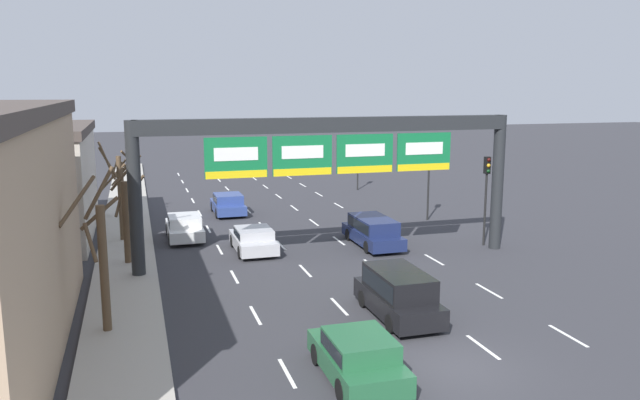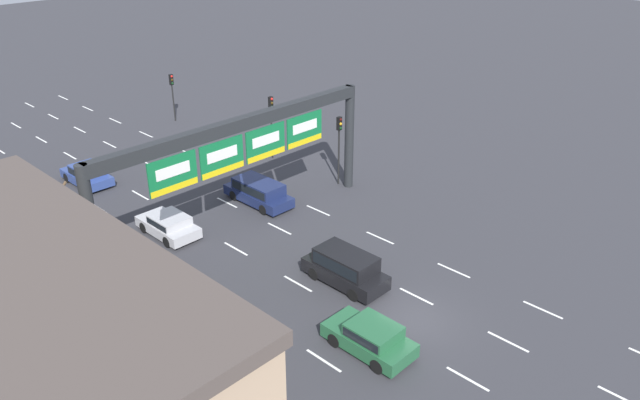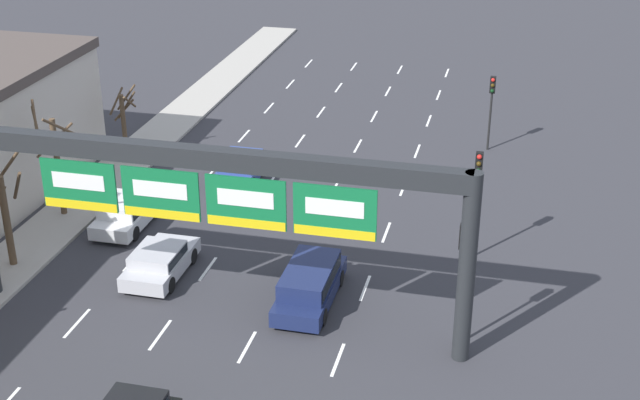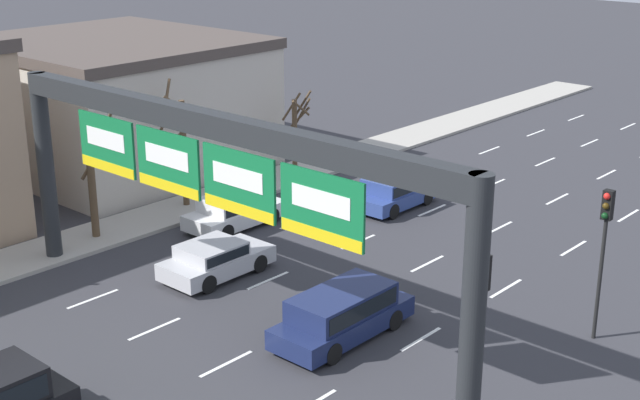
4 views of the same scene
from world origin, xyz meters
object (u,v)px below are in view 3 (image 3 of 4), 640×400
object	(u,v)px
car_white	(127,212)
traffic_light_mid_block	(492,98)
suv_navy	(310,282)
tree_bare_second	(124,119)
sign_gantry	(206,192)
tree_bare_furthest	(55,157)
car_silver	(160,261)
car_blue	(242,166)
tree_bare_third	(7,212)
traffic_light_near_gantry	(477,184)
traffic_light_far_end	(462,261)

from	to	relation	value
car_white	traffic_light_mid_block	bearing A→B (deg)	41.25
suv_navy	tree_bare_second	size ratio (longest dim) A/B	1.23
sign_gantry	car_white	world-z (taller)	sign_gantry
traffic_light_mid_block	tree_bare_furthest	bearing A→B (deg)	-144.96
car_silver	traffic_light_mid_block	size ratio (longest dim) A/B	0.98
sign_gantry	car_silver	xyz separation A→B (m)	(-3.31, 2.93, -4.69)
car_blue	tree_bare_third	bearing A→B (deg)	-120.69
car_white	suv_navy	distance (m)	10.52
traffic_light_mid_block	car_blue	bearing A→B (deg)	-149.24
suv_navy	traffic_light_near_gantry	world-z (taller)	traffic_light_near_gantry
car_blue	traffic_light_far_end	size ratio (longest dim) A/B	0.85
car_blue	traffic_light_far_end	xyz separation A→B (m)	(11.97, -12.29, 2.67)
sign_gantry	traffic_light_mid_block	xyz separation A→B (m)	(8.65, 20.04, -2.41)
traffic_light_near_gantry	car_silver	bearing A→B (deg)	-159.47
sign_gantry	tree_bare_furthest	distance (m)	12.38
traffic_light_far_end	tree_bare_third	xyz separation A→B (m)	(-18.32, 1.59, -0.96)
traffic_light_far_end	suv_navy	bearing A→B (deg)	163.94
traffic_light_far_end	tree_bare_furthest	world-z (taller)	tree_bare_furthest
car_silver	tree_bare_third	distance (m)	6.46
traffic_light_far_end	tree_bare_furthest	size ratio (longest dim) A/B	0.89
traffic_light_near_gantry	tree_bare_third	size ratio (longest dim) A/B	0.93
sign_gantry	traffic_light_near_gantry	distance (m)	11.74
suv_navy	traffic_light_near_gantry	distance (m)	8.09
tree_bare_furthest	car_white	bearing A→B (deg)	-4.68
suv_navy	tree_bare_second	bearing A→B (deg)	137.88
tree_bare_second	tree_bare_furthest	distance (m)	7.07
traffic_light_near_gantry	tree_bare_furthest	size ratio (longest dim) A/B	0.88
suv_navy	tree_bare_furthest	bearing A→B (deg)	160.27
car_silver	car_white	size ratio (longest dim) A/B	0.95
suv_navy	tree_bare_second	xyz separation A→B (m)	(-12.93, 11.69, 1.41)
car_white	tree_bare_second	xyz separation A→B (m)	(-3.36, 7.32, 1.54)
car_silver	suv_navy	world-z (taller)	suv_navy
tree_bare_third	tree_bare_furthest	bearing A→B (deg)	94.82
traffic_light_near_gantry	tree_bare_second	world-z (taller)	traffic_light_near_gantry
car_silver	traffic_light_near_gantry	world-z (taller)	traffic_light_near_gantry
sign_gantry	tree_bare_second	size ratio (longest dim) A/B	4.72
traffic_light_near_gantry	traffic_light_far_end	bearing A→B (deg)	-90.00
car_silver	traffic_light_far_end	world-z (taller)	traffic_light_far_end
suv_navy	traffic_light_far_end	world-z (taller)	traffic_light_far_end
car_blue	tree_bare_second	world-z (taller)	tree_bare_second
tree_bare_third	car_white	bearing A→B (deg)	55.96
traffic_light_far_end	car_white	bearing A→B (deg)	158.53
car_blue	tree_bare_third	world-z (taller)	tree_bare_third
suv_navy	sign_gantry	bearing A→B (deg)	-142.11
suv_navy	tree_bare_furthest	distance (m)	13.92
traffic_light_mid_block	sign_gantry	bearing A→B (deg)	-113.34
sign_gantry	traffic_light_near_gantry	world-z (taller)	sign_gantry
car_blue	traffic_light_far_end	bearing A→B (deg)	-45.76
sign_gantry	traffic_light_far_end	distance (m)	9.08
car_white	traffic_light_near_gantry	distance (m)	15.57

